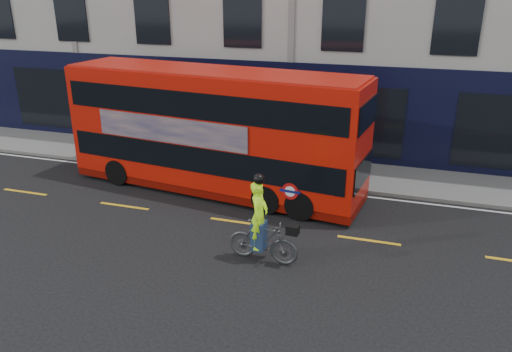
% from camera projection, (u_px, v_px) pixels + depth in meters
% --- Properties ---
extents(ground, '(120.00, 120.00, 0.00)m').
position_uv_depth(ground, '(220.00, 245.00, 14.13)').
color(ground, black).
rests_on(ground, ground).
extents(pavement, '(60.00, 3.00, 0.12)m').
position_uv_depth(pavement, '(279.00, 167.00, 19.90)').
color(pavement, slate).
rests_on(pavement, ground).
extents(kerb, '(60.00, 0.12, 0.13)m').
position_uv_depth(kerb, '(269.00, 181.00, 18.56)').
color(kerb, slate).
rests_on(kerb, ground).
extents(road_edge_line, '(58.00, 0.10, 0.01)m').
position_uv_depth(road_edge_line, '(267.00, 185.00, 18.31)').
color(road_edge_line, silver).
rests_on(road_edge_line, ground).
extents(lane_dashes, '(58.00, 0.12, 0.01)m').
position_uv_depth(lane_dashes, '(238.00, 222.00, 15.46)').
color(lane_dashes, gold).
rests_on(lane_dashes, ground).
extents(bus, '(10.78, 3.71, 4.26)m').
position_uv_depth(bus, '(214.00, 130.00, 17.18)').
color(bus, red).
rests_on(bus, ground).
extents(cyclist, '(1.96, 0.70, 2.46)m').
position_uv_depth(cyclist, '(262.00, 233.00, 13.04)').
color(cyclist, '#474A4C').
rests_on(cyclist, ground).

